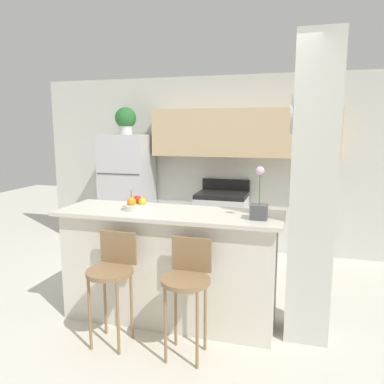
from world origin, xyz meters
The scene contains 11 objects.
ground_plane centered at (0.00, 0.00, 0.00)m, with size 14.00×14.00×0.00m, color beige.
wall_back centered at (0.14, 2.20, 1.46)m, with size 5.60×0.38×2.55m.
pillar_right centered at (1.25, 0.04, 1.28)m, with size 0.38×0.32×2.55m.
counter_bar centered at (0.00, 0.00, 0.53)m, with size 2.08×0.67×1.05m.
refrigerator centered at (-1.32, 1.91, 0.86)m, with size 0.69×0.63×1.72m.
stove_range centered at (0.12, 1.93, 0.46)m, with size 0.70×0.59×1.07m.
bar_stool_left centered at (-0.33, -0.51, 0.63)m, with size 0.39×0.39×0.94m.
bar_stool_right centered at (0.33, -0.51, 0.63)m, with size 0.39×0.39×0.94m.
potted_plant_on_fridge centered at (-1.32, 1.91, 1.93)m, with size 0.31×0.31×0.39m.
orchid_vase centered at (0.83, -0.07, 1.16)m, with size 0.14×0.14×0.44m.
fruit_bowl centered at (-0.32, 0.01, 1.09)m, with size 0.26×0.26×0.12m.
Camera 1 is at (1.12, -3.17, 1.80)m, focal length 35.00 mm.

